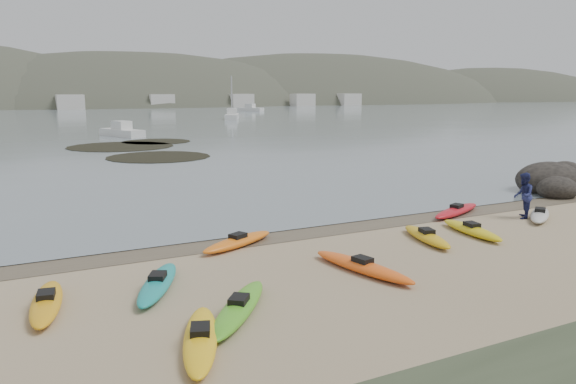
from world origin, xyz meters
TOP-DOWN VIEW (x-y plane):
  - ground at (0.00, 0.00)m, footprint 600.00×600.00m
  - wet_sand at (0.00, -0.30)m, footprint 60.00×60.00m
  - water at (0.00, 300.00)m, footprint 1200.00×1200.00m
  - kayaks at (-0.16, -4.04)m, footprint 21.04×9.76m
  - person_east at (9.65, -2.55)m, footprint 1.18×1.15m
  - rock_cluster at (16.72, 1.04)m, footprint 5.40×3.99m
  - kelp_mats at (1.87, 33.03)m, footprint 12.53×20.71m
  - moored_boats at (-1.30, 78.36)m, footprint 95.63×71.39m
  - far_hills at (39.38, 193.97)m, footprint 550.00×135.00m
  - far_town at (6.00, 145.00)m, footprint 199.00×5.00m

SIDE VIEW (x-z plane):
  - far_hills at x=39.38m, z-range -55.93..24.07m
  - ground at x=0.00m, z-range 0.00..0.00m
  - wet_sand at x=0.00m, z-range 0.00..0.00m
  - water at x=0.00m, z-range 0.01..0.01m
  - kelp_mats at x=1.87m, z-range 0.01..0.05m
  - kayaks at x=-0.16m, z-range 0.00..0.34m
  - rock_cluster at x=16.72m, z-range -0.69..1.19m
  - moored_boats at x=-1.30m, z-range -0.07..1.13m
  - person_east at x=9.65m, z-range 0.00..1.91m
  - far_town at x=6.00m, z-range 0.00..4.00m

